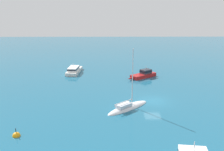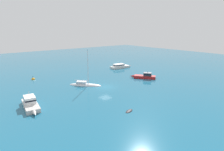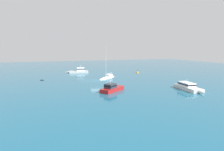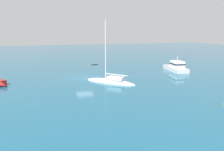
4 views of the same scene
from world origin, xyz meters
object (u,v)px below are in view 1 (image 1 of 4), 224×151
at_px(powerboat, 74,70).
at_px(sloop, 128,108).
at_px(channel_buoy, 16,136).
at_px(launch, 143,74).

distance_m(powerboat, sloop, 22.15).
distance_m(powerboat, channel_buoy, 27.55).
relative_size(launch, sloop, 0.70).
xyz_separation_m(launch, sloop, (-15.86, 4.23, -0.47)).
distance_m(launch, powerboat, 14.92).
bearing_deg(sloop, powerboat, 75.73).
bearing_deg(launch, powerboat, -51.51).
height_order(launch, sloop, sloop).
xyz_separation_m(sloop, channel_buoy, (-7.74, 13.02, -0.11)).
relative_size(powerboat, channel_buoy, 5.91).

